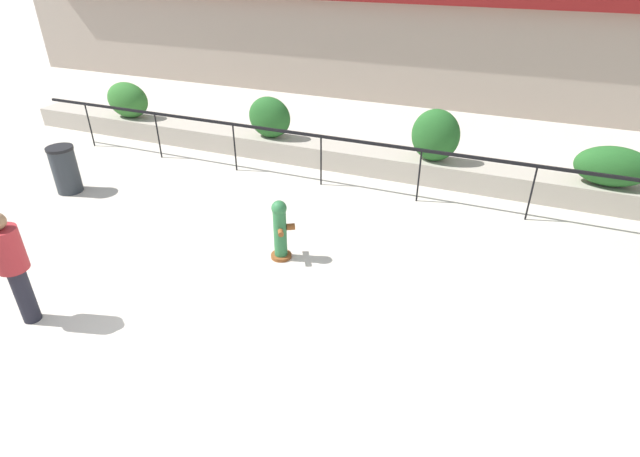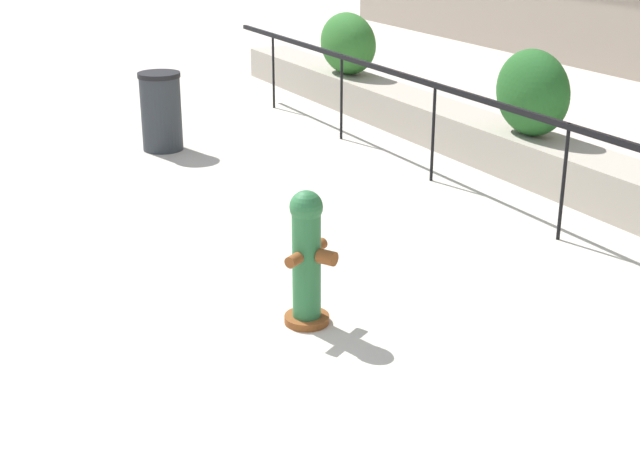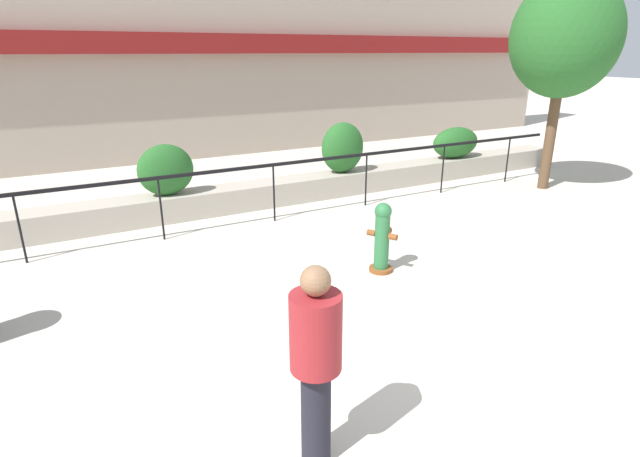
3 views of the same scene
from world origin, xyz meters
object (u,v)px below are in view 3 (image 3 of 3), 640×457
fire_hydrant (382,237)px  pedestrian (316,356)px  hedge_bush_3 (455,143)px  hedge_bush_2 (343,148)px  street_tree (566,38)px  hedge_bush_1 (166,170)px

fire_hydrant → pedestrian: 3.85m
hedge_bush_3 → pedestrian: size_ratio=0.81×
hedge_bush_2 → pedestrian: (-4.40, -6.85, -0.09)m
hedge_bush_2 → pedestrian: size_ratio=0.66×
street_tree → pedestrian: (-8.93, -4.87, -2.44)m
hedge_bush_2 → fire_hydrant: size_ratio=1.06×
street_tree → hedge_bush_2: bearing=156.4°
hedge_bush_3 → fire_hydrant: bearing=-142.2°
fire_hydrant → street_tree: (6.30, 2.08, 2.88)m
hedge_bush_2 → street_tree: size_ratio=0.24×
hedge_bush_1 → fire_hydrant: (2.22, -4.06, -0.44)m
hedge_bush_3 → pedestrian: (-7.86, -6.85, 0.09)m
hedge_bush_2 → street_tree: bearing=-23.6°
hedge_bush_2 → fire_hydrant: (-1.77, -4.06, -0.52)m
hedge_bush_1 → hedge_bush_2: 3.99m
hedge_bush_1 → street_tree: 9.08m
fire_hydrant → street_tree: street_tree is taller
hedge_bush_3 → pedestrian: 10.42m
hedge_bush_2 → hedge_bush_3: size_ratio=0.82×
pedestrian → hedge_bush_1: bearing=86.6°
hedge_bush_2 → hedge_bush_3: hedge_bush_2 is taller
street_tree → hedge_bush_3: bearing=118.5°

